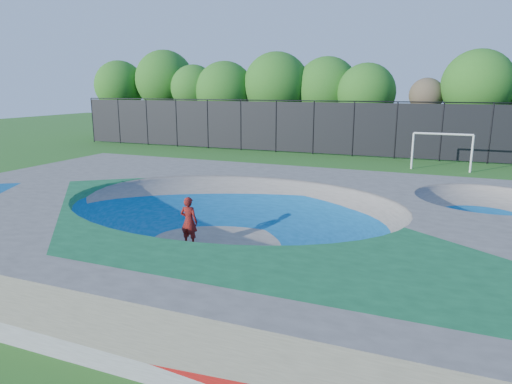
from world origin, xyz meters
TOP-DOWN VIEW (x-y plane):
  - ground at (0.00, 0.00)m, footprint 120.00×120.00m
  - skate_deck at (0.00, 0.00)m, footprint 22.00×14.00m
  - skater at (-1.26, -0.54)m, footprint 0.60×0.39m
  - skateboard at (-1.26, -0.54)m, footprint 0.78×0.22m
  - soccer_goal at (6.10, 17.10)m, footprint 3.48×0.12m
  - fence at (0.00, 21.00)m, footprint 48.09×0.09m
  - treeline at (-2.14, 25.93)m, footprint 53.70×7.28m

SIDE VIEW (x-z plane):
  - ground at x=0.00m, z-range 0.00..0.00m
  - skateboard at x=-1.26m, z-range 0.00..0.05m
  - skate_deck at x=0.00m, z-range 0.00..1.50m
  - skater at x=-1.26m, z-range 0.00..1.62m
  - soccer_goal at x=6.10m, z-range 0.45..2.75m
  - fence at x=0.00m, z-range 0.08..4.12m
  - treeline at x=-2.14m, z-range 0.71..9.26m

